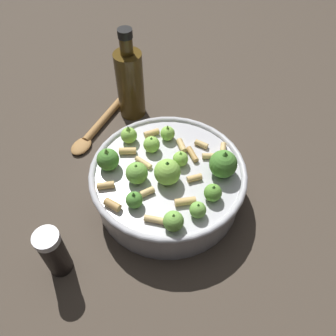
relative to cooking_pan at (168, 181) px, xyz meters
name	(u,v)px	position (x,y,z in m)	size (l,w,h in m)	color
ground_plane	(168,195)	(0.00, 0.00, -0.04)	(2.40, 2.40, 0.00)	#42382D
cooking_pan	(168,181)	(0.00, 0.00, 0.00)	(0.27, 0.27, 0.12)	#B7B7BC
pepper_shaker	(53,250)	(0.22, 0.00, 0.01)	(0.04, 0.04, 0.10)	black
olive_oil_bottle	(130,83)	(-0.08, -0.23, 0.04)	(0.06, 0.06, 0.20)	#4C3814
wooden_spoon	(100,124)	(0.00, -0.23, -0.04)	(0.21, 0.12, 0.02)	#9E703D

